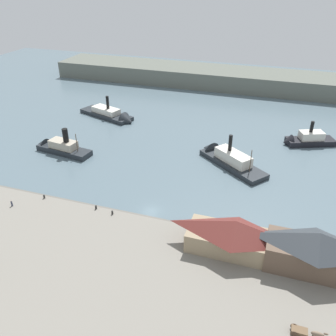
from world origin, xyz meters
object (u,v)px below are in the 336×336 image
at_px(ferry_approaching_west, 113,115).
at_px(ferry_outer_harbor, 225,157).
at_px(ferry_shed_west_terminal, 235,236).
at_px(ferry_shed_customs_shed, 316,251).
at_px(ferry_approaching_east, 59,147).
at_px(ferry_near_quay, 305,140).
at_px(mooring_post_west, 112,213).
at_px(pedestrian_at_waters_edge, 12,204).
at_px(mooring_post_center_west, 96,207).
at_px(horse_cart, 307,332).
at_px(mooring_post_east, 44,197).

xyz_separation_m(ferry_approaching_west, ferry_outer_harbor, (48.53, -21.69, 0.27)).
relative_size(ferry_shed_west_terminal, ferry_shed_customs_shed, 1.05).
relative_size(ferry_approaching_east, ferry_near_quay, 1.16).
bearing_deg(mooring_post_west, ferry_outer_harbor, 61.00).
bearing_deg(pedestrian_at_waters_edge, ferry_near_quay, 42.29).
height_order(mooring_post_west, ferry_outer_harbor, ferry_outer_harbor).
bearing_deg(mooring_post_west, ferry_approaching_east, 140.35).
height_order(ferry_shed_west_terminal, mooring_post_center_west, ferry_shed_west_terminal).
bearing_deg(ferry_approaching_west, ferry_shed_customs_shed, -40.28).
bearing_deg(ferry_shed_west_terminal, mooring_post_center_west, 173.50).
bearing_deg(ferry_shed_west_terminal, pedestrian_at_waters_edge, -178.35).
xyz_separation_m(horse_cart, mooring_post_east, (-62.35, 19.80, -0.48)).
distance_m(ferry_shed_customs_shed, mooring_post_west, 44.55).
relative_size(ferry_shed_west_terminal, ferry_approaching_west, 0.74).
bearing_deg(ferry_approaching_east, horse_cart, -31.29).
height_order(ferry_shed_west_terminal, ferry_shed_customs_shed, ferry_shed_customs_shed).
xyz_separation_m(ferry_near_quay, ferry_outer_harbor, (-23.17, -20.79, -0.12)).
relative_size(mooring_post_center_west, ferry_approaching_east, 0.04).
xyz_separation_m(ferry_shed_customs_shed, ferry_near_quay, (-0.92, 60.64, -4.02)).
distance_m(mooring_post_center_west, ferry_near_quay, 74.10).
bearing_deg(ferry_shed_customs_shed, mooring_post_west, 175.47).
bearing_deg(horse_cart, ferry_shed_customs_shed, 85.84).
bearing_deg(ferry_shed_customs_shed, ferry_approaching_east, 158.56).
height_order(ferry_shed_customs_shed, pedestrian_at_waters_edge, ferry_shed_customs_shed).
height_order(horse_cart, mooring_post_east, horse_cart).
bearing_deg(mooring_post_west, pedestrian_at_waters_edge, -169.19).
xyz_separation_m(mooring_post_west, ferry_approaching_west, (-28.39, 58.03, -0.44)).
xyz_separation_m(ferry_approaching_east, ferry_outer_harbor, (51.96, 9.98, -0.16)).
distance_m(mooring_post_east, ferry_outer_harbor, 53.18).
height_order(pedestrian_at_waters_edge, ferry_approaching_west, ferry_approaching_west).
height_order(ferry_shed_customs_shed, ferry_outer_harbor, ferry_shed_customs_shed).
bearing_deg(ferry_approaching_east, mooring_post_east, -63.99).
xyz_separation_m(ferry_shed_west_terminal, mooring_post_east, (-48.25, 3.79, -3.33)).
relative_size(mooring_post_east, mooring_post_west, 1.00).
bearing_deg(ferry_shed_west_terminal, ferry_outer_harbor, 102.62).
distance_m(ferry_approaching_east, ferry_outer_harbor, 52.91).
distance_m(ferry_shed_west_terminal, ferry_approaching_east, 67.68).
distance_m(ferry_shed_customs_shed, mooring_post_center_west, 49.24).
xyz_separation_m(mooring_post_east, mooring_post_west, (19.26, -0.63, 0.00)).
height_order(mooring_post_west, ferry_near_quay, ferry_near_quay).
xyz_separation_m(ferry_shed_customs_shed, ferry_approaching_west, (-72.62, 61.53, -4.40)).
bearing_deg(ferry_near_quay, ferry_outer_harbor, -138.10).
bearing_deg(ferry_shed_west_terminal, mooring_post_east, 175.51).
bearing_deg(ferry_outer_harbor, ferry_shed_customs_shed, -58.85).
distance_m(ferry_shed_west_terminal, ferry_outer_harbor, 40.64).
distance_m(pedestrian_at_waters_edge, ferry_approaching_east, 31.88).
xyz_separation_m(mooring_post_center_west, ferry_near_quay, (47.99, 56.46, -0.05)).
distance_m(mooring_post_center_west, ferry_approaching_east, 37.37).
bearing_deg(mooring_post_center_west, mooring_post_west, -8.20).
bearing_deg(mooring_post_east, mooring_post_west, -1.87).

